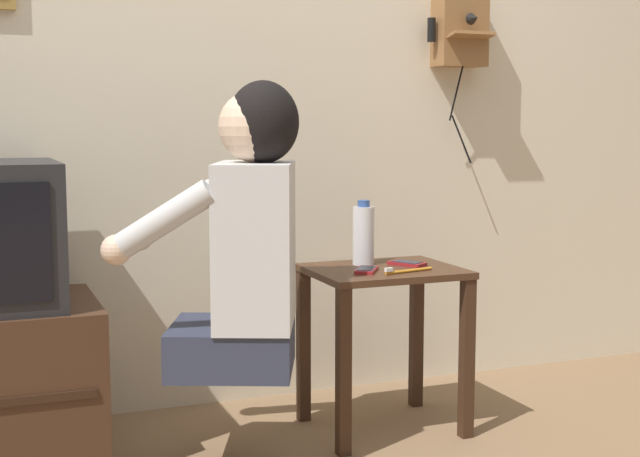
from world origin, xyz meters
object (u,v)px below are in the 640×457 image
(cell_phone_held, at_px, (366,270))
(toothbrush, at_px, (405,271))
(water_bottle, at_px, (363,235))
(cell_phone_spare, at_px, (407,263))
(person, at_px, (245,234))
(wall_phone_antique, at_px, (460,26))

(cell_phone_held, bearing_deg, toothbrush, 3.66)
(water_bottle, bearing_deg, cell_phone_spare, -28.41)
(person, distance_m, cell_phone_held, 0.47)
(person, distance_m, wall_phone_antique, 1.37)
(wall_phone_antique, relative_size, water_bottle, 3.30)
(person, xyz_separation_m, cell_phone_held, (0.44, 0.10, -0.15))
(person, bearing_deg, cell_phone_spare, -52.29)
(wall_phone_antique, xyz_separation_m, cell_phone_spare, (-0.42, -0.40, -0.84))
(person, xyz_separation_m, toothbrush, (0.54, 0.03, -0.15))
(cell_phone_held, bearing_deg, water_bottle, 103.42)
(person, relative_size, toothbrush, 4.60)
(cell_phone_held, bearing_deg, wall_phone_antique, 71.70)
(cell_phone_held, xyz_separation_m, water_bottle, (0.05, 0.14, 0.10))
(water_bottle, distance_m, toothbrush, 0.23)
(cell_phone_held, xyz_separation_m, cell_phone_spare, (0.18, 0.07, 0.00))
(toothbrush, bearing_deg, cell_phone_held, 48.04)
(cell_phone_spare, bearing_deg, person, 165.15)
(wall_phone_antique, relative_size, cell_phone_spare, 5.26)
(wall_phone_antique, bearing_deg, person, -151.49)
(cell_phone_held, height_order, cell_phone_spare, same)
(person, relative_size, cell_phone_spare, 6.24)
(cell_phone_spare, xyz_separation_m, water_bottle, (-0.13, 0.07, 0.10))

